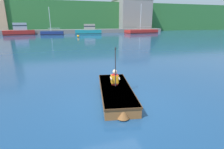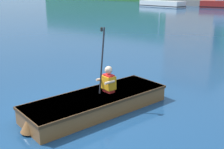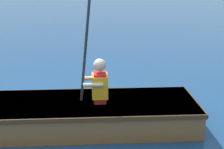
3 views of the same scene
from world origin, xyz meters
name	(u,v)px [view 3 (image 3 of 3)]	position (x,y,z in m)	size (l,w,h in m)	color
ground_plane	(30,128)	(0.00, 0.00, 0.00)	(300.00, 300.00, 0.00)	navy
rowboat_foreground	(73,112)	(0.10, 0.59, 0.21)	(1.64, 3.46, 0.36)	brown
person_paddler	(99,82)	(0.16, 0.94, 0.64)	(0.39, 0.40, 1.45)	red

